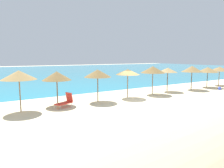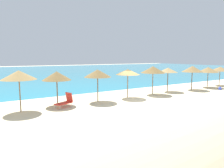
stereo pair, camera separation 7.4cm
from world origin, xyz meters
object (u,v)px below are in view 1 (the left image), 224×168
(beach_umbrella_6, at_px, (153,70))
(beach_umbrella_7, at_px, (168,70))
(lounge_chair_1, at_px, (65,101))
(beach_ball, at_px, (220,88))
(beach_umbrella_3, at_px, (57,76))
(beach_umbrella_9, at_px, (208,70))
(beach_umbrella_8, at_px, (192,69))
(beach_umbrella_2, at_px, (19,75))
(beach_umbrella_4, at_px, (98,73))
(beach_umbrella_10, at_px, (220,69))
(beach_umbrella_5, at_px, (128,72))

(beach_umbrella_6, xyz_separation_m, beach_umbrella_7, (2.61, 0.43, -0.16))
(lounge_chair_1, relative_size, beach_ball, 4.24)
(beach_ball, bearing_deg, beach_umbrella_6, 165.71)
(beach_umbrella_3, xyz_separation_m, beach_umbrella_9, (18.70, -0.51, -0.11))
(beach_umbrella_8, distance_m, beach_umbrella_9, 3.21)
(beach_umbrella_7, height_order, lounge_chair_1, beach_umbrella_7)
(beach_umbrella_9, bearing_deg, beach_umbrella_2, -179.94)
(beach_umbrella_3, xyz_separation_m, lounge_chair_1, (0.32, -0.89, -1.87))
(beach_umbrella_4, xyz_separation_m, beach_umbrella_9, (15.41, -0.02, -0.20))
(beach_umbrella_2, xyz_separation_m, beach_umbrella_10, (24.29, 0.18, -0.34))
(beach_umbrella_4, distance_m, beach_umbrella_7, 8.94)
(beach_umbrella_5, height_order, beach_umbrella_8, beach_umbrella_8)
(beach_umbrella_3, distance_m, beach_umbrella_9, 18.71)
(beach_umbrella_3, distance_m, beach_ball, 18.33)
(beach_umbrella_3, distance_m, beach_umbrella_8, 15.52)
(beach_umbrella_3, height_order, lounge_chair_1, beach_umbrella_3)
(beach_umbrella_5, distance_m, beach_umbrella_10, 15.14)
(beach_umbrella_2, bearing_deg, beach_umbrella_10, 0.42)
(beach_umbrella_4, xyz_separation_m, beach_umbrella_6, (6.31, 0.10, 0.10))
(beach_umbrella_5, bearing_deg, lounge_chair_1, -176.09)
(beach_umbrella_5, distance_m, beach_ball, 11.98)
(beach_umbrella_6, bearing_deg, beach_ball, -14.29)
(beach_umbrella_2, bearing_deg, beach_ball, -5.52)
(beach_umbrella_3, bearing_deg, beach_umbrella_7, 0.14)
(beach_umbrella_9, xyz_separation_m, lounge_chair_1, (-18.38, -0.37, -1.76))
(beach_umbrella_3, bearing_deg, beach_umbrella_9, -1.58)
(beach_umbrella_5, xyz_separation_m, beach_umbrella_7, (5.79, 0.50, -0.05))
(beach_umbrella_6, height_order, lounge_chair_1, beach_umbrella_6)
(beach_umbrella_2, bearing_deg, beach_umbrella_9, 0.06)
(beach_umbrella_4, distance_m, beach_umbrella_6, 6.31)
(lounge_chair_1, distance_m, beach_ball, 17.78)
(beach_umbrella_5, relative_size, beach_umbrella_6, 0.93)
(beach_umbrella_4, bearing_deg, beach_umbrella_6, 0.93)
(beach_umbrella_6, bearing_deg, beach_umbrella_7, 9.29)
(beach_umbrella_2, distance_m, lounge_chair_1, 3.72)
(beach_umbrella_7, bearing_deg, beach_umbrella_6, -170.71)
(beach_umbrella_2, distance_m, beach_umbrella_10, 24.30)
(beach_umbrella_7, distance_m, beach_umbrella_9, 6.51)
(beach_umbrella_3, xyz_separation_m, beach_umbrella_6, (9.61, -0.40, 0.19))
(beach_umbrella_3, height_order, beach_umbrella_9, beach_umbrella_3)
(beach_umbrella_8, bearing_deg, beach_umbrella_9, 1.72)
(beach_umbrella_2, height_order, lounge_chair_1, beach_umbrella_2)
(beach_umbrella_7, relative_size, beach_ball, 7.37)
(beach_ball, bearing_deg, beach_umbrella_4, 172.11)
(beach_umbrella_3, height_order, beach_umbrella_5, beach_umbrella_3)
(beach_umbrella_4, bearing_deg, beach_umbrella_8, -0.52)
(beach_umbrella_6, distance_m, beach_umbrella_8, 5.90)
(beach_ball, bearing_deg, beach_umbrella_7, 156.10)
(beach_umbrella_4, relative_size, beach_umbrella_5, 1.03)
(lounge_chair_1, bearing_deg, beach_umbrella_10, -113.07)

